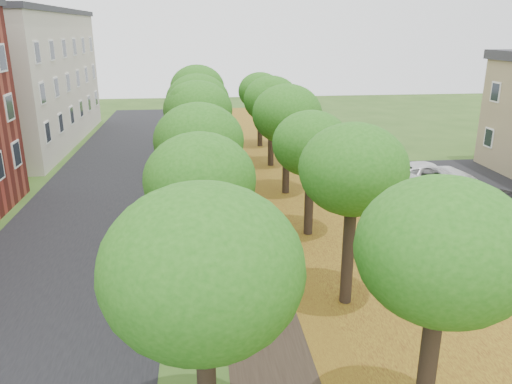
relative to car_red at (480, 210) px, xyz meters
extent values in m
cube|color=black|center=(-18.50, 2.74, -0.68)|extent=(8.00, 70.00, 0.01)
cube|color=black|center=(-11.00, 2.74, -0.68)|extent=(3.20, 70.00, 0.01)
cube|color=olive|center=(-6.00, 2.74, -0.68)|extent=(7.50, 70.00, 0.01)
cube|color=black|center=(2.50, 3.74, -0.68)|extent=(9.00, 16.00, 0.01)
ellipsoid|color=#205F14|center=(-13.20, -12.26, 3.83)|extent=(3.76, 3.76, 3.20)
cylinder|color=black|center=(-13.20, -6.26, 0.96)|extent=(0.40, 0.40, 3.29)
ellipsoid|color=#205F14|center=(-13.20, -6.26, 3.83)|extent=(3.76, 3.76, 3.20)
cylinder|color=black|center=(-13.20, -0.26, 0.96)|extent=(0.40, 0.40, 3.29)
ellipsoid|color=#205F14|center=(-13.20, -0.26, 3.83)|extent=(3.76, 3.76, 3.20)
cylinder|color=black|center=(-13.20, 5.74, 0.96)|extent=(0.40, 0.40, 3.29)
ellipsoid|color=#205F14|center=(-13.20, 5.74, 3.83)|extent=(3.76, 3.76, 3.20)
cylinder|color=black|center=(-13.20, 11.74, 0.96)|extent=(0.40, 0.40, 3.29)
ellipsoid|color=#205F14|center=(-13.20, 11.74, 3.83)|extent=(3.76, 3.76, 3.20)
cylinder|color=black|center=(-13.20, 17.74, 0.96)|extent=(0.40, 0.40, 3.29)
ellipsoid|color=#205F14|center=(-13.20, 17.74, 3.83)|extent=(3.76, 3.76, 3.20)
cylinder|color=black|center=(-8.40, -12.26, 0.96)|extent=(0.40, 0.40, 3.29)
ellipsoid|color=#205F14|center=(-8.40, -12.26, 3.83)|extent=(3.76, 3.76, 3.20)
cylinder|color=black|center=(-8.40, -6.26, 0.96)|extent=(0.40, 0.40, 3.29)
ellipsoid|color=#205F14|center=(-8.40, -6.26, 3.83)|extent=(3.76, 3.76, 3.20)
cylinder|color=black|center=(-8.40, -0.26, 0.96)|extent=(0.40, 0.40, 3.29)
ellipsoid|color=#205F14|center=(-8.40, -0.26, 3.83)|extent=(3.76, 3.76, 3.20)
cylinder|color=black|center=(-8.40, 5.74, 0.96)|extent=(0.40, 0.40, 3.29)
ellipsoid|color=#205F14|center=(-8.40, 5.74, 3.83)|extent=(3.76, 3.76, 3.20)
cylinder|color=black|center=(-8.40, 11.74, 0.96)|extent=(0.40, 0.40, 3.29)
ellipsoid|color=#205F14|center=(-8.40, 11.74, 3.83)|extent=(3.76, 3.76, 3.20)
cylinder|color=black|center=(-8.40, 17.74, 0.96)|extent=(0.40, 0.40, 3.29)
ellipsoid|color=#205F14|center=(-8.40, 17.74, 3.83)|extent=(3.76, 3.76, 3.20)
cube|color=beige|center=(-28.00, 20.74, 4.31)|extent=(10.00, 20.00, 10.00)
imported|color=maroon|center=(0.00, 0.00, 0.00)|extent=(4.37, 2.28, 1.37)
imported|color=#313136|center=(0.71, 1.64, 0.07)|extent=(5.27, 2.25, 1.52)
imported|color=silver|center=(0.00, 5.55, 0.08)|extent=(5.57, 2.60, 1.54)
camera|label=1|loc=(-13.16, -20.90, 8.23)|focal=35.00mm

